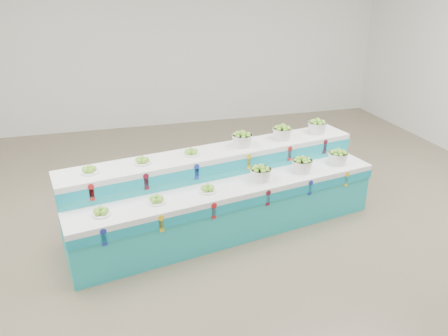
{
  "coord_description": "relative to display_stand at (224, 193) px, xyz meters",
  "views": [
    {
      "loc": [
        -1.42,
        -4.58,
        3.1
      ],
      "look_at": [
        -0.06,
        0.28,
        0.87
      ],
      "focal_mm": 34.1,
      "sensor_mm": 36.0,
      "label": 1
    }
  ],
  "objects": [
    {
      "name": "plate_upper_right",
      "position": [
        -0.39,
        0.19,
        0.56
      ],
      "size": [
        0.25,
        0.25,
        0.09
      ],
      "primitive_type": "cylinder",
      "rotation": [
        0.0,
        0.0,
        0.18
      ],
      "color": "white",
      "rests_on": "display_stand"
    },
    {
      "name": "back_wall",
      "position": [
        0.06,
        4.72,
        1.49
      ],
      "size": [
        10.0,
        0.0,
        10.0
      ],
      "primitive_type": "plane",
      "rotation": [
        1.57,
        0.0,
        0.0
      ],
      "color": "silver",
      "rests_on": "ground"
    },
    {
      "name": "basket_lower_mid",
      "position": [
        1.08,
        -0.06,
        0.31
      ],
      "size": [
        0.33,
        0.33,
        0.21
      ],
      "primitive_type": null,
      "rotation": [
        0.0,
        0.0,
        0.18
      ],
      "color": "silver",
      "rests_on": "display_stand"
    },
    {
      "name": "basket_lower_left",
      "position": [
        0.44,
        -0.18,
        0.31
      ],
      "size": [
        0.33,
        0.33,
        0.21
      ],
      "primitive_type": null,
      "rotation": [
        0.0,
        0.0,
        0.18
      ],
      "color": "silver",
      "rests_on": "display_stand"
    },
    {
      "name": "plate_upper_mid",
      "position": [
        -1.03,
        0.07,
        0.56
      ],
      "size": [
        0.25,
        0.25,
        0.09
      ],
      "primitive_type": "cylinder",
      "rotation": [
        0.0,
        0.0,
        0.18
      ],
      "color": "white",
      "rests_on": "display_stand"
    },
    {
      "name": "basket_upper_right",
      "position": [
        1.59,
        0.55,
        0.61
      ],
      "size": [
        0.33,
        0.33,
        0.21
      ],
      "primitive_type": null,
      "rotation": [
        0.0,
        0.0,
        0.18
      ],
      "color": "silver",
      "rests_on": "display_stand"
    },
    {
      "name": "plate_lower_right",
      "position": [
        -0.3,
        -0.32,
        0.26
      ],
      "size": [
        0.25,
        0.25,
        0.09
      ],
      "primitive_type": "cylinder",
      "rotation": [
        0.0,
        0.0,
        0.18
      ],
      "color": "white",
      "rests_on": "display_stand"
    },
    {
      "name": "ground",
      "position": [
        0.06,
        -0.28,
        -0.51
      ],
      "size": [
        10.0,
        10.0,
        0.0
      ],
      "primitive_type": "plane",
      "color": "#6A5D4A",
      "rests_on": "ground"
    },
    {
      "name": "display_stand",
      "position": [
        0.0,
        0.0,
        0.0
      ],
      "size": [
        4.28,
        1.8,
        1.02
      ],
      "primitive_type": null,
      "rotation": [
        0.0,
        0.0,
        0.18
      ],
      "color": "#24B3BA",
      "rests_on": "ground"
    },
    {
      "name": "plate_lower_left",
      "position": [
        -1.57,
        -0.55,
        0.26
      ],
      "size": [
        0.25,
        0.25,
        0.09
      ],
      "primitive_type": "cylinder",
      "rotation": [
        0.0,
        0.0,
        0.18
      ],
      "color": "white",
      "rests_on": "display_stand"
    },
    {
      "name": "plate_upper_left",
      "position": [
        -1.66,
        -0.04,
        0.56
      ],
      "size": [
        0.25,
        0.25,
        0.09
      ],
      "primitive_type": "cylinder",
      "rotation": [
        0.0,
        0.0,
        0.18
      ],
      "color": "white",
      "rests_on": "display_stand"
    },
    {
      "name": "plate_lower_mid",
      "position": [
        -0.94,
        -0.43,
        0.26
      ],
      "size": [
        0.25,
        0.25,
        0.09
      ],
      "primitive_type": "cylinder",
      "rotation": [
        0.0,
        0.0,
        0.18
      ],
      "color": "white",
      "rests_on": "display_stand"
    },
    {
      "name": "basket_lower_right",
      "position": [
        1.68,
        0.05,
        0.31
      ],
      "size": [
        0.33,
        0.33,
        0.21
      ],
      "primitive_type": null,
      "rotation": [
        0.0,
        0.0,
        0.18
      ],
      "color": "silver",
      "rests_on": "display_stand"
    },
    {
      "name": "basket_upper_mid",
      "position": [
        0.99,
        0.44,
        0.61
      ],
      "size": [
        0.33,
        0.33,
        0.21
      ],
      "primitive_type": null,
      "rotation": [
        0.0,
        0.0,
        0.18
      ],
      "color": "silver",
      "rests_on": "display_stand"
    },
    {
      "name": "basket_upper_left",
      "position": [
        0.35,
        0.33,
        0.61
      ],
      "size": [
        0.33,
        0.33,
        0.21
      ],
      "primitive_type": null,
      "rotation": [
        0.0,
        0.0,
        0.18
      ],
      "color": "silver",
      "rests_on": "display_stand"
    }
  ]
}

